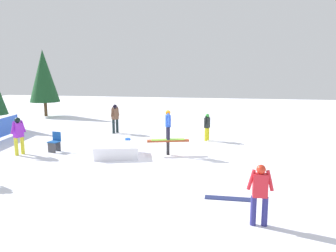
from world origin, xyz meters
name	(u,v)px	position (x,y,z in m)	size (l,w,h in m)	color
ground_plane	(168,155)	(0.00, 0.00, 0.00)	(60.00, 60.00, 0.00)	white
rail_feature	(168,142)	(0.00, 0.00, 0.55)	(1.80, 0.79, 0.66)	black
snow_kicker_ramp	(117,150)	(-2.10, -0.64, 0.25)	(1.80, 1.50, 0.50)	white
main_rider_on_rail	(168,125)	(0.00, 0.00, 1.29)	(1.45, 0.72, 1.29)	#8CDF3B
bystander_black	(207,126)	(1.43, 3.23, 0.79)	(0.30, 0.56, 1.41)	gold
bystander_brown	(115,117)	(-3.95, 4.31, 0.94)	(0.37, 0.65, 1.67)	black
bystander_purple	(19,134)	(-6.30, -1.20, 0.91)	(0.35, 0.69, 1.63)	gold
bystander_red	(260,192)	(3.33, -6.02, 0.83)	(0.62, 0.22, 1.47)	navy
loose_snowboard_navy	(229,199)	(2.65, -4.53, 0.01)	(1.38, 0.28, 0.02)	navy
folding_chair	(55,142)	(-5.09, -0.41, 0.41)	(0.50, 0.50, 0.88)	#3F3F44
backpack_on_snow	(128,142)	(-2.27, 1.45, 0.17)	(0.30, 0.22, 0.34)	blue
pine_tree_near	(44,76)	(-11.88, 10.10, 3.17)	(2.30, 2.30, 5.22)	#4C331E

